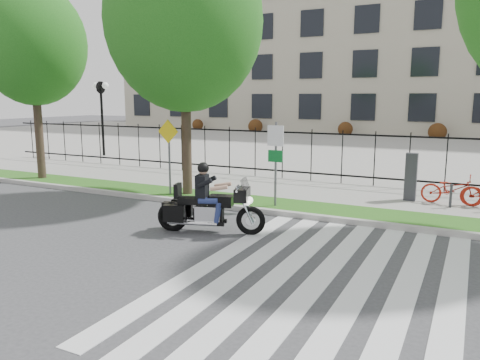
% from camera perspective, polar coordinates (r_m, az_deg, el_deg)
% --- Properties ---
extents(ground, '(120.00, 120.00, 0.00)m').
position_cam_1_polar(ground, '(11.12, -12.92, -7.77)').
color(ground, '#38383B').
rests_on(ground, ground).
extents(curb, '(60.00, 0.20, 0.15)m').
position_cam_1_polar(curb, '(14.36, -2.44, -3.16)').
color(curb, '#A19D97').
rests_on(curb, ground).
extents(grass_verge, '(60.00, 1.50, 0.15)m').
position_cam_1_polar(grass_verge, '(15.09, -0.86, -2.51)').
color(grass_verge, '#235114').
rests_on(grass_verge, ground).
extents(sidewalk, '(60.00, 3.50, 0.15)m').
position_cam_1_polar(sidewalk, '(17.29, 3.00, -0.90)').
color(sidewalk, gray).
rests_on(sidewalk, ground).
extents(plaza, '(80.00, 34.00, 0.10)m').
position_cam_1_polar(plaza, '(33.95, 15.12, 4.10)').
color(plaza, gray).
rests_on(plaza, ground).
extents(crosswalk_stripes, '(5.70, 8.00, 0.01)m').
position_cam_1_polar(crosswalk_stripes, '(8.98, 12.11, -12.06)').
color(crosswalk_stripes, silver).
rests_on(crosswalk_stripes, ground).
extents(iron_fence, '(30.00, 0.06, 2.00)m').
position_cam_1_polar(iron_fence, '(18.73, 5.20, 3.24)').
color(iron_fence, black).
rests_on(iron_fence, sidewalk).
extents(office_building, '(60.00, 21.90, 20.15)m').
position_cam_1_polar(office_building, '(53.85, 20.20, 16.49)').
color(office_building, '#ABA18A').
rests_on(office_building, ground).
extents(lamp_post_left, '(1.06, 0.70, 4.25)m').
position_cam_1_polar(lamp_post_left, '(27.55, -16.56, 9.32)').
color(lamp_post_left, black).
rests_on(lamp_post_left, ground).
extents(street_tree_0, '(4.09, 4.09, 7.59)m').
position_cam_1_polar(street_tree_0, '(20.42, -23.98, 14.85)').
color(street_tree_0, '#31211B').
rests_on(street_tree_0, grass_verge).
extents(street_tree_1, '(5.06, 5.06, 8.54)m').
position_cam_1_polar(street_tree_1, '(15.80, -6.82, 18.76)').
color(street_tree_1, '#31211B').
rests_on(street_tree_1, grass_verge).
extents(sign_pole_regulatory, '(0.50, 0.09, 2.50)m').
position_cam_1_polar(sign_pole_regulatory, '(13.80, 4.36, 3.30)').
color(sign_pole_regulatory, '#59595B').
rests_on(sign_pole_regulatory, grass_verge).
extents(sign_pole_warning, '(0.78, 0.09, 2.49)m').
position_cam_1_polar(sign_pole_warning, '(15.65, -8.67, 4.02)').
color(sign_pole_warning, '#59595B').
rests_on(sign_pole_warning, grass_verge).
extents(motorcycle_rider, '(2.71, 1.24, 2.14)m').
position_cam_1_polar(motorcycle_rider, '(11.68, -3.72, -3.05)').
color(motorcycle_rider, black).
rests_on(motorcycle_rider, ground).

